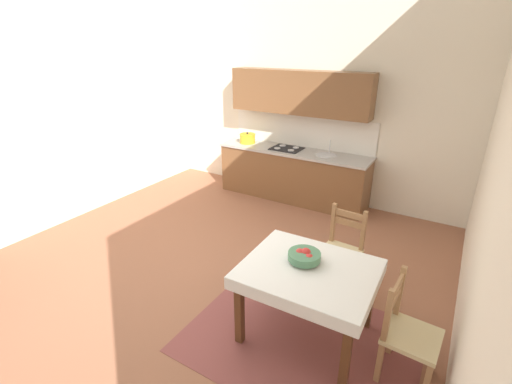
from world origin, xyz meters
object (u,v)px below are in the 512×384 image
object	(u,v)px
dining_chair_window_side	(407,333)
dining_chair_kitchen_side	(341,251)
fruit_bowl	(304,256)
dining_table	(308,281)
kitchen_cabinetry	(294,152)

from	to	relation	value
dining_chair_window_side	dining_chair_kitchen_side	bearing A→B (deg)	133.00
dining_chair_window_side	fruit_bowl	bearing A→B (deg)	175.11
dining_table	dining_chair_kitchen_side	size ratio (longest dim) A/B	1.29
dining_chair_kitchen_side	fruit_bowl	xyz separation A→B (m)	(-0.10, -0.85, 0.37)
dining_chair_window_side	fruit_bowl	world-z (taller)	dining_chair_window_side
dining_table	dining_chair_window_side	distance (m)	0.90
dining_chair_window_side	fruit_bowl	xyz separation A→B (m)	(-0.96, 0.08, 0.37)
dining_table	dining_chair_kitchen_side	xyz separation A→B (m)	(0.01, 0.92, -0.17)
dining_chair_window_side	dining_table	bearing A→B (deg)	179.31
dining_chair_kitchen_side	fruit_bowl	size ratio (longest dim) A/B	3.10
kitchen_cabinetry	fruit_bowl	bearing A→B (deg)	-62.84
kitchen_cabinetry	dining_chair_window_side	distance (m)	3.84
dining_chair_kitchen_side	fruit_bowl	bearing A→B (deg)	-96.43
kitchen_cabinetry	fruit_bowl	xyz separation A→B (m)	(1.47, -2.86, -0.04)
dining_table	dining_chair_window_side	bearing A→B (deg)	-0.69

